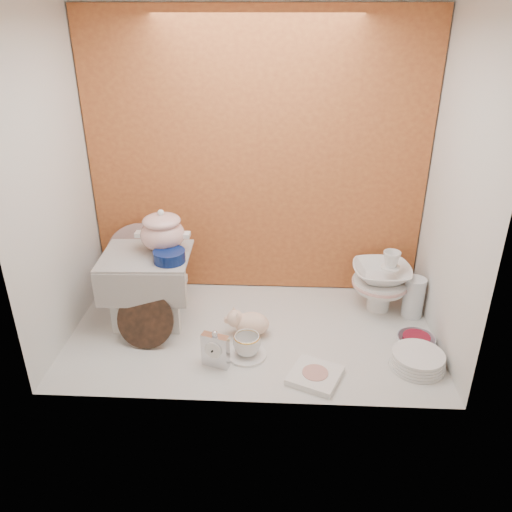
{
  "coord_description": "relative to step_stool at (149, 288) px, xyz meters",
  "views": [
    {
      "loc": [
        0.13,
        -2.13,
        1.47
      ],
      "look_at": [
        0.02,
        0.02,
        0.42
      ],
      "focal_mm": 35.8,
      "sensor_mm": 36.0,
      "label": 1
    }
  ],
  "objects": [
    {
      "name": "porcelain_tower",
      "position": [
        1.2,
        0.16,
        -0.01
      ],
      "size": [
        0.37,
        0.37,
        0.35
      ],
      "primitive_type": null,
      "rotation": [
        0.0,
        0.0,
        0.28
      ],
      "color": "white",
      "rests_on": "ground"
    },
    {
      "name": "step_stool",
      "position": [
        0.0,
        0.0,
        0.0
      ],
      "size": [
        0.45,
        0.39,
        0.37
      ],
      "primitive_type": null,
      "rotation": [
        0.0,
        0.0,
        0.04
      ],
      "color": "silver",
      "rests_on": "ground"
    },
    {
      "name": "lacquer_tray",
      "position": [
        0.03,
        -0.21,
        -0.06
      ],
      "size": [
        0.29,
        0.14,
        0.26
      ],
      "primitive_type": null,
      "rotation": [
        0.0,
        0.0,
        -0.08
      ],
      "color": "black",
      "rests_on": "ground"
    },
    {
      "name": "clear_glass_vase",
      "position": [
        1.37,
        0.1,
        -0.08
      ],
      "size": [
        0.11,
        0.11,
        0.22
      ],
      "primitive_type": "cylinder",
      "rotation": [
        0.0,
        0.0,
        0.04
      ],
      "color": "silver",
      "rests_on": "ground"
    },
    {
      "name": "ground",
      "position": [
        0.53,
        -0.1,
        -0.19
      ],
      "size": [
        1.8,
        1.8,
        0.0
      ],
      "primitive_type": "plane",
      "color": "silver",
      "rests_on": "ground"
    },
    {
      "name": "dinner_plate_stack",
      "position": [
        1.29,
        -0.33,
        -0.15
      ],
      "size": [
        0.28,
        0.28,
        0.07
      ],
      "primitive_type": "cylinder",
      "rotation": [
        0.0,
        0.0,
        -0.14
      ],
      "color": "white",
      "rests_on": "ground"
    },
    {
      "name": "niche_shell",
      "position": [
        0.53,
        0.08,
        0.74
      ],
      "size": [
        1.86,
        1.03,
        1.53
      ],
      "color": "#C06630",
      "rests_on": "ground"
    },
    {
      "name": "crystal_bowl",
      "position": [
        1.32,
        -0.18,
        -0.16
      ],
      "size": [
        0.23,
        0.23,
        0.06
      ],
      "primitive_type": "imported",
      "rotation": [
        0.0,
        0.0,
        -0.33
      ],
      "color": "silver",
      "rests_on": "ground"
    },
    {
      "name": "teacup_saucer",
      "position": [
        0.52,
        -0.29,
        -0.18
      ],
      "size": [
        0.24,
        0.24,
        0.01
      ],
      "primitive_type": "cylinder",
      "rotation": [
        0.0,
        0.0,
        0.41
      ],
      "color": "white",
      "rests_on": "ground"
    },
    {
      "name": "floral_platter",
      "position": [
        -0.1,
        0.28,
        0.02
      ],
      "size": [
        0.42,
        0.12,
        0.41
      ],
      "primitive_type": null,
      "rotation": [
        0.0,
        0.0,
        -0.05
      ],
      "color": "silver",
      "rests_on": "ground"
    },
    {
      "name": "mantel_clock",
      "position": [
        0.38,
        -0.37,
        -0.1
      ],
      "size": [
        0.13,
        0.08,
        0.18
      ],
      "primitive_type": "cube",
      "rotation": [
        0.0,
        0.0,
        -0.31
      ],
      "color": "silver",
      "rests_on": "ground"
    },
    {
      "name": "gold_rim_teacup",
      "position": [
        0.52,
        -0.29,
        -0.12
      ],
      "size": [
        0.14,
        0.14,
        0.1
      ],
      "primitive_type": "imported",
      "rotation": [
        0.0,
        0.0,
        0.06
      ],
      "color": "white",
      "rests_on": "teacup_saucer"
    },
    {
      "name": "cobalt_bowl",
      "position": [
        0.13,
        -0.07,
        0.22
      ],
      "size": [
        0.17,
        0.17,
        0.06
      ],
      "primitive_type": "cylinder",
      "rotation": [
        0.0,
        0.0,
        0.13
      ],
      "color": "#0A1A52",
      "rests_on": "step_stool"
    },
    {
      "name": "soup_tureen",
      "position": [
        0.08,
        0.05,
        0.3
      ],
      "size": [
        0.33,
        0.33,
        0.22
      ],
      "primitive_type": null,
      "rotation": [
        0.0,
        0.0,
        0.3
      ],
      "color": "white",
      "rests_on": "step_stool"
    },
    {
      "name": "plush_pig",
      "position": [
        0.53,
        -0.12,
        -0.12
      ],
      "size": [
        0.26,
        0.22,
        0.13
      ],
      "primitive_type": "ellipsoid",
      "rotation": [
        0.0,
        0.0,
        -0.36
      ],
      "color": "beige",
      "rests_on": "ground"
    },
    {
      "name": "lattice_dish",
      "position": [
        0.83,
        -0.44,
        -0.17
      ],
      "size": [
        0.27,
        0.27,
        0.03
      ],
      "primitive_type": "cube",
      "rotation": [
        0.0,
        0.0,
        -0.41
      ],
      "color": "white",
      "rests_on": "ground"
    },
    {
      "name": "blue_white_vase",
      "position": [
        -0.15,
        0.27,
        -0.06
      ],
      "size": [
        0.31,
        0.31,
        0.25
      ],
      "primitive_type": "imported",
      "rotation": [
        0.0,
        0.0,
        0.36
      ],
      "color": "silver",
      "rests_on": "ground"
    }
  ]
}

